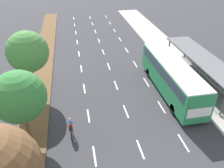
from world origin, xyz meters
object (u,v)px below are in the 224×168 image
object	(u,v)px
cyclist	(71,128)
median_tree_third	(28,52)
bus_shelter	(203,67)
bus	(172,75)
median_tree_second	(19,97)

from	to	relation	value
cyclist	median_tree_third	distance (m)	8.46
bus_shelter	bus	world-z (taller)	bus
bus	median_tree_third	size ratio (longest dim) A/B	1.72
bus	median_tree_second	distance (m)	14.40
median_tree_third	bus	bearing A→B (deg)	-8.97
median_tree_second	bus	bearing A→B (deg)	18.19
median_tree_second	bus_shelter	bearing A→B (deg)	17.81
bus_shelter	bus	distance (m)	4.47
median_tree_second	cyclist	bearing A→B (deg)	-1.40
bus	cyclist	xyz separation A→B (m)	(-10.33, -4.53, -1.28)
bus	median_tree_second	xyz separation A→B (m)	(-13.54, -4.45, 2.10)
bus_shelter	cyclist	world-z (taller)	bus_shelter
cyclist	median_tree_second	distance (m)	4.65
bus_shelter	median_tree_third	xyz separation A→B (m)	(-17.98, 0.89, 2.86)
bus	median_tree_second	bearing A→B (deg)	-161.81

